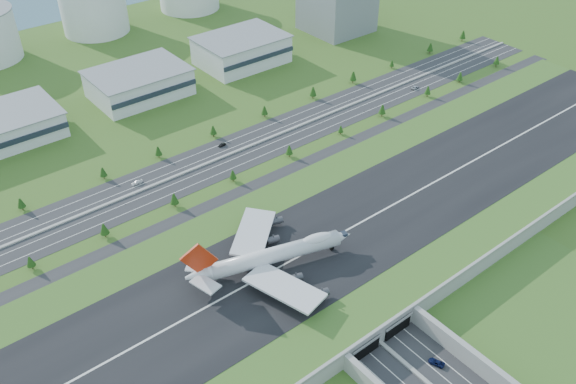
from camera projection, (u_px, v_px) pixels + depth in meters
ground at (297, 272)px, 261.97m from camera, size 1200.00×1200.00×0.00m
airfield_deck at (297, 265)px, 259.48m from camera, size 520.00×100.00×9.20m
north_expressway at (183, 174)px, 321.72m from camera, size 560.00×36.00×0.12m
tree_row at (205, 158)px, 325.63m from camera, size 502.78×48.61×8.25m
hangar_mid_a at (5, 126)px, 346.89m from camera, size 58.00×42.00×15.00m
hangar_mid_b at (139, 83)px, 389.09m from camera, size 58.00×42.00×17.00m
hangar_mid_c at (241, 50)px, 428.77m from camera, size 58.00×42.00×19.00m
fuel_tank_c at (94, 10)px, 471.86m from camera, size 50.00×50.00×35.00m
boeing_747 at (271, 255)px, 248.92m from camera, size 71.57×66.69×22.73m
car_2 at (437, 362)px, 222.22m from camera, size 4.67×6.54×1.65m
car_5 at (222, 145)px, 343.40m from camera, size 4.68×1.95×1.51m
car_6 at (415, 87)px, 400.98m from camera, size 6.62×4.38×1.69m
car_7 at (137, 182)px, 313.70m from camera, size 5.97×2.74×1.69m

